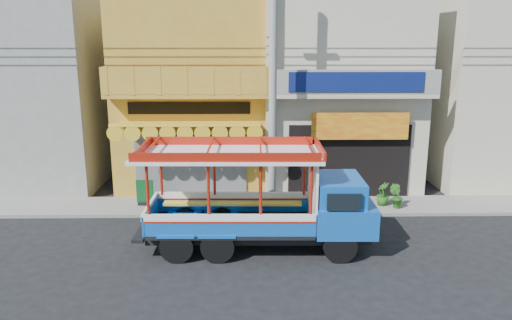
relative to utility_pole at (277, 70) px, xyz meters
The scene contains 13 objects.
ground 6.08m from the utility_pole, 75.53° to the right, with size 90.00×90.00×0.00m, color black.
sidewalk 5.09m from the utility_pole, 39.41° to the left, with size 30.00×2.00×0.12m, color slate.
shophouse_left 5.70m from the utility_pole, 124.03° to the left, with size 6.00×7.50×8.24m.
shophouse_right 5.54m from the utility_pole, 58.56° to the left, with size 6.00×6.75×8.24m.
party_pilaster 1.87m from the utility_pole, 95.46° to the left, with size 0.35×0.30×8.00m, color beige.
filler_building_left 11.25m from the utility_pole, 155.15° to the left, with size 6.00×6.00×7.60m, color gray.
filler_building_right 10.98m from the utility_pole, 25.50° to the left, with size 6.00×6.00×7.60m, color beige.
utility_pole is the anchor object (origin of this frame).
songthaew_truck 4.60m from the utility_pole, 94.37° to the right, with size 6.80×2.38×3.16m.
green_sign 6.60m from the utility_pole, behind, with size 0.61×0.29×0.93m.
potted_plant_a 5.15m from the utility_pole, 29.32° to the left, with size 0.85×0.74×0.95m, color #255D1A.
potted_plant_b 6.24m from the utility_pole, ahead, with size 0.47×0.38×0.86m, color #255D1A.
potted_plant_c 5.99m from the utility_pole, ahead, with size 0.48×0.48×0.85m, color #255D1A.
Camera 1 is at (-1.82, -13.35, 6.06)m, focal length 35.00 mm.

